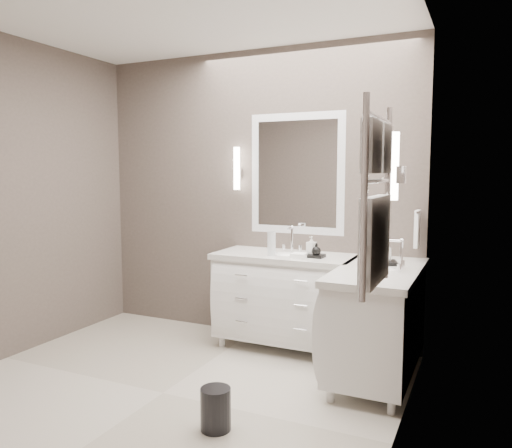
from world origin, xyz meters
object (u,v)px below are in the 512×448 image
at_px(vanity_back, 285,295).
at_px(vanity_right, 378,316).
at_px(waste_bin, 216,409).
at_px(towel_ladder, 376,208).

xyz_separation_m(vanity_back, vanity_right, (0.88, -0.33, 0.00)).
bearing_deg(vanity_right, waste_bin, -121.87).
xyz_separation_m(vanity_back, waste_bin, (0.14, -1.51, -0.35)).
xyz_separation_m(towel_ladder, waste_bin, (-0.96, 0.12, -1.26)).
bearing_deg(vanity_back, towel_ladder, -55.90).
relative_size(vanity_back, towel_ladder, 1.38).
relative_size(vanity_right, waste_bin, 4.75).
relative_size(vanity_right, towel_ladder, 1.38).
bearing_deg(vanity_back, vanity_right, -20.38).
height_order(vanity_right, waste_bin, vanity_right).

